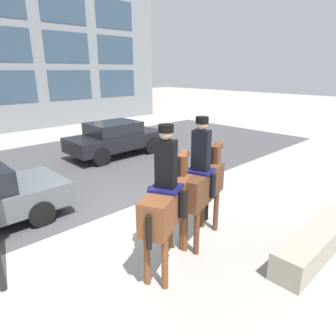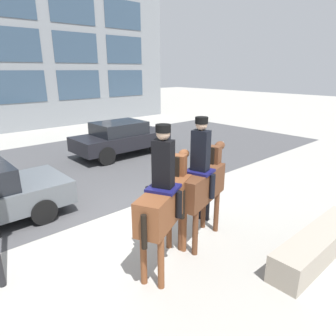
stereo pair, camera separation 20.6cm
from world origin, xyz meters
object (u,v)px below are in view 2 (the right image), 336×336
(mounted_horse_companion, at_px, (202,181))
(street_car_far_lane, at_px, (121,138))
(pedestrian_bystander, at_px, (205,179))
(mounted_horse_lead, at_px, (166,198))
(planter_ledge, at_px, (318,244))

(mounted_horse_companion, distance_m, street_car_far_lane, 7.03)
(pedestrian_bystander, height_order, street_car_far_lane, pedestrian_bystander)
(pedestrian_bystander, relative_size, street_car_far_lane, 0.44)
(mounted_horse_lead, height_order, planter_ledge, mounted_horse_lead)
(pedestrian_bystander, relative_size, planter_ledge, 0.62)
(pedestrian_bystander, bearing_deg, planter_ledge, 79.67)
(street_car_far_lane, height_order, planter_ledge, street_car_far_lane)
(mounted_horse_companion, bearing_deg, planter_ledge, -74.82)
(mounted_horse_companion, relative_size, planter_ledge, 0.92)
(mounted_horse_lead, height_order, mounted_horse_companion, mounted_horse_lead)
(pedestrian_bystander, bearing_deg, mounted_horse_lead, -0.33)
(mounted_horse_lead, relative_size, mounted_horse_companion, 1.01)
(mounted_horse_lead, xyz_separation_m, pedestrian_bystander, (1.82, 0.71, -0.31))
(mounted_horse_lead, xyz_separation_m, street_car_far_lane, (3.53, 6.75, -0.58))
(planter_ledge, bearing_deg, pedestrian_bystander, 101.28)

